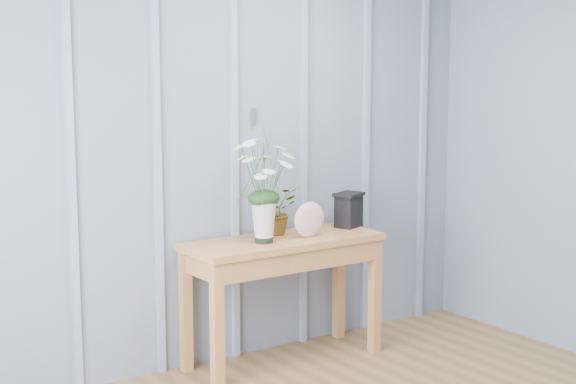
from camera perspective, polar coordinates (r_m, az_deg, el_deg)
room_shell at (r=3.94m, az=3.35°, el=11.43°), size 4.00×4.50×2.50m
sideboard at (r=5.20m, az=-0.31°, el=-4.24°), size 1.20×0.45×0.75m
daisy_vase at (r=4.98m, az=-1.58°, el=1.40°), size 0.47×0.36×0.66m
spider_plant at (r=5.27m, az=-0.80°, el=-1.22°), size 0.28×0.25×0.28m
felt_disc_vessel at (r=5.18m, az=1.38°, el=-1.79°), size 0.21×0.06×0.21m
carved_box at (r=5.50m, az=3.94°, el=-1.13°), size 0.21×0.19×0.22m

